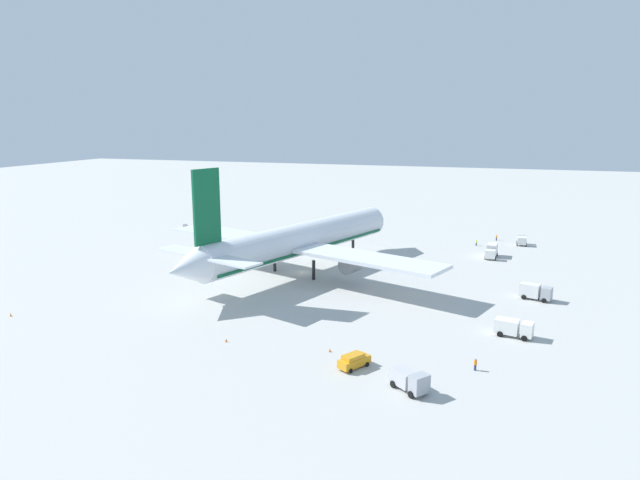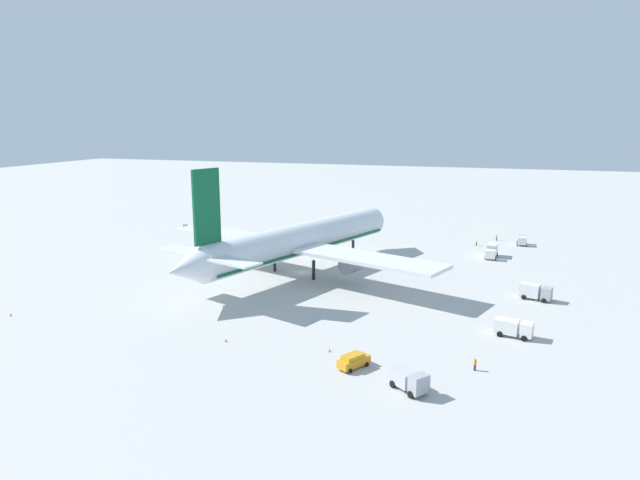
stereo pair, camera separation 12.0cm
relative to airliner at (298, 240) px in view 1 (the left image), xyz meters
name	(u,v)px [view 1 (the left image)]	position (x,y,z in m)	size (l,w,h in m)	color
ground_plane	(302,272)	(1.10, -0.50, -7.48)	(600.00, 600.00, 0.00)	#B2B2AD
airliner	(298,240)	(0.00, 0.00, 0.00)	(68.17, 68.53, 24.72)	silver
service_truck_0	(410,380)	(-46.57, -32.08, -6.06)	(5.02, 5.48, 2.77)	#999EA5
service_truck_1	(513,327)	(-23.80, -44.54, -5.99)	(3.40, 5.97, 2.63)	white
service_truck_2	(535,291)	(-3.17, -48.60, -5.88)	(3.71, 6.03, 2.90)	#999EA5
service_truck_3	(492,251)	(28.76, -39.98, -5.78)	(7.10, 3.00, 3.22)	white
service_truck_4	(522,240)	(45.74, -47.40, -6.12)	(4.60, 2.58, 2.38)	#999EA5
service_van	(354,361)	(-42.37, -23.84, -6.45)	(5.00, 4.04, 1.97)	orange
baggage_cart_0	(235,233)	(33.29, 32.15, -6.79)	(2.77, 2.64, 1.27)	gray
baggage_cart_1	(185,225)	(40.34, 53.13, -6.83)	(3.07, 2.51, 1.17)	gray
ground_worker_0	(496,238)	(49.73, -40.82, -6.66)	(0.55, 0.55, 1.63)	navy
ground_worker_1	(476,243)	(41.17, -35.77, -6.66)	(0.57, 0.57, 1.63)	navy
ground_worker_2	(475,364)	(-38.07, -39.58, -6.65)	(0.57, 0.57, 1.66)	navy
traffic_cone_0	(11,315)	(-41.06, 37.53, -7.21)	(0.36, 0.36, 0.55)	orange
traffic_cone_1	(325,234)	(42.48, 7.21, -7.21)	(0.36, 0.36, 0.55)	orange
traffic_cone_2	(226,340)	(-39.70, -3.05, -7.21)	(0.36, 0.36, 0.55)	orange
traffic_cone_3	(330,350)	(-38.33, -19.15, -7.21)	(0.36, 0.36, 0.55)	orange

